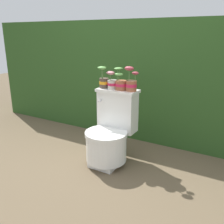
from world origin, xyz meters
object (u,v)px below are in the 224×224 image
Objects in this scene: potted_plant_left at (104,80)px; potted_plant_midright at (131,83)px; toilet at (111,133)px; potted_plant_midleft at (112,82)px; potted_plant_middle at (121,83)px.

potted_plant_midright is (0.31, 0.00, -0.00)m from potted_plant_left.
potted_plant_midleft reaches higher than toilet.
potted_plant_midright is (0.21, -0.00, 0.01)m from potted_plant_midleft.
potted_plant_midright is (0.15, 0.13, 0.50)m from toilet.
potted_plant_midright reaches higher than potted_plant_left.
potted_plant_left is 0.10m from potted_plant_midleft.
potted_plant_middle reaches higher than toilet.
potted_plant_left reaches higher than potted_plant_middle.
potted_plant_middle is at bearing 1.95° from potted_plant_left.
potted_plant_midright reaches higher than potted_plant_midleft.
potted_plant_left reaches higher than potted_plant_midleft.
toilet is 0.51m from potted_plant_midleft.
potted_plant_midright is (0.11, -0.00, 0.01)m from potted_plant_middle.
potted_plant_midleft is at bearing 178.91° from potted_plant_midright.
potted_plant_midleft is at bearing 113.85° from toilet.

